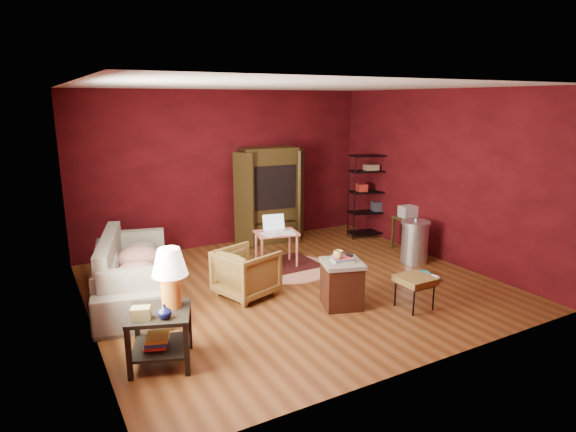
# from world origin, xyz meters

# --- Properties ---
(room) EXTENTS (5.54, 5.04, 2.84)m
(room) POSITION_xyz_m (-0.04, -0.01, 1.40)
(room) COLOR brown
(room) RESTS_ON ground
(sofa) EXTENTS (1.07, 2.36, 0.89)m
(sofa) POSITION_xyz_m (-2.16, 0.67, 0.44)
(sofa) COLOR gray
(sofa) RESTS_ON ground
(armchair) EXTENTS (0.85, 0.88, 0.73)m
(armchair) POSITION_xyz_m (-0.75, 0.02, 0.36)
(armchair) COLOR black
(armchair) RESTS_ON ground
(pet_bowl_steel) EXTENTS (0.24, 0.11, 0.23)m
(pet_bowl_steel) POSITION_xyz_m (1.89, -0.81, 0.11)
(pet_bowl_steel) COLOR silver
(pet_bowl_steel) RESTS_ON ground
(pet_bowl_turquoise) EXTENTS (0.24, 0.08, 0.24)m
(pet_bowl_turquoise) POSITION_xyz_m (1.87, -0.63, 0.12)
(pet_bowl_turquoise) COLOR teal
(pet_bowl_turquoise) RESTS_ON ground
(vase) EXTENTS (0.18, 0.19, 0.14)m
(vase) POSITION_xyz_m (-2.22, -1.34, 0.64)
(vase) COLOR #0E1146
(vase) RESTS_ON side_table
(mug) EXTENTS (0.14, 0.11, 0.12)m
(mug) POSITION_xyz_m (0.10, -0.92, 0.74)
(mug) COLOR #D2C367
(mug) RESTS_ON hamper
(side_table) EXTENTS (0.77, 0.77, 1.19)m
(side_table) POSITION_xyz_m (-2.15, -1.13, 0.71)
(side_table) COLOR black
(side_table) RESTS_ON ground
(sofa_cushions) EXTENTS (1.23, 2.05, 0.81)m
(sofa_cushions) POSITION_xyz_m (-2.14, 0.67, 0.40)
(sofa_cushions) COLOR gray
(sofa_cushions) RESTS_ON sofa
(hamper) EXTENTS (0.63, 0.63, 0.70)m
(hamper) POSITION_xyz_m (0.19, -0.90, 0.32)
(hamper) COLOR #411B0F
(hamper) RESTS_ON ground
(footstool) EXTENTS (0.42, 0.42, 0.43)m
(footstool) POSITION_xyz_m (0.96, -1.41, 0.37)
(footstool) COLOR black
(footstool) RESTS_ON ground
(rug_round) EXTENTS (1.69, 1.69, 0.01)m
(rug_round) POSITION_xyz_m (0.26, 0.70, 0.01)
(rug_round) COLOR white
(rug_round) RESTS_ON ground
(rug_oriental) EXTENTS (1.30, 0.89, 0.01)m
(rug_oriental) POSITION_xyz_m (0.18, 0.86, 0.02)
(rug_oriental) COLOR #4D1514
(rug_oriental) RESTS_ON ground
(laptop_desk) EXTENTS (0.74, 0.61, 0.82)m
(laptop_desk) POSITION_xyz_m (0.18, 0.91, 0.51)
(laptop_desk) COLOR #EE7D6D
(laptop_desk) RESTS_ON ground
(tv_armoire) EXTENTS (1.40, 0.82, 1.78)m
(tv_armoire) POSITION_xyz_m (0.71, 2.21, 0.93)
(tv_armoire) COLOR #392A10
(tv_armoire) RESTS_ON ground
(wire_shelving) EXTENTS (0.85, 0.55, 1.61)m
(wire_shelving) POSITION_xyz_m (2.58, 1.56, 0.88)
(wire_shelving) COLOR black
(wire_shelving) RESTS_ON ground
(small_stand) EXTENTS (0.43, 0.43, 0.80)m
(small_stand) POSITION_xyz_m (2.62, 0.55, 0.60)
(small_stand) COLOR #392A10
(small_stand) RESTS_ON ground
(trash_can) EXTENTS (0.60, 0.60, 0.75)m
(trash_can) POSITION_xyz_m (2.26, -0.04, 0.35)
(trash_can) COLOR silver
(trash_can) RESTS_ON ground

